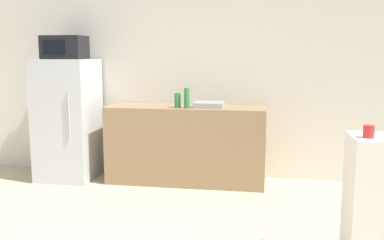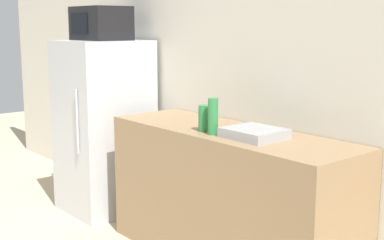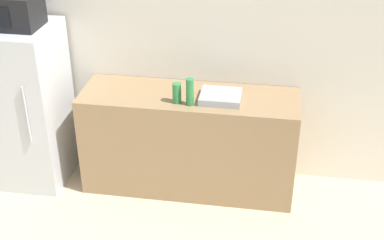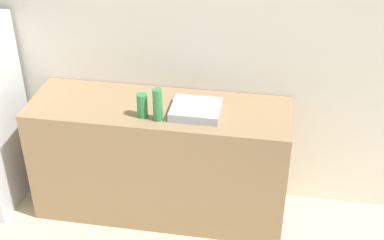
% 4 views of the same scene
% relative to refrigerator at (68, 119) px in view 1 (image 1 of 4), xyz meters
% --- Properties ---
extents(wall_back, '(8.00, 0.06, 2.60)m').
position_rel_refrigerator_xyz_m(wall_back, '(1.36, 0.40, 0.56)').
color(wall_back, silver).
rests_on(wall_back, ground_plane).
extents(refrigerator, '(0.67, 0.70, 1.48)m').
position_rel_refrigerator_xyz_m(refrigerator, '(0.00, 0.00, 0.00)').
color(refrigerator, silver).
rests_on(refrigerator, ground_plane).
extents(microwave, '(0.49, 0.35, 0.28)m').
position_rel_refrigerator_xyz_m(microwave, '(-0.00, -0.00, 0.88)').
color(microwave, black).
rests_on(microwave, refrigerator).
extents(counter, '(1.88, 0.60, 0.93)m').
position_rel_refrigerator_xyz_m(counter, '(1.48, 0.07, -0.28)').
color(counter, '#937551').
rests_on(counter, ground_plane).
extents(sink_basin, '(0.34, 0.30, 0.06)m').
position_rel_refrigerator_xyz_m(sink_basin, '(1.76, 0.02, 0.22)').
color(sink_basin, '#9EA3A8').
rests_on(sink_basin, counter).
extents(bottle_tall, '(0.07, 0.07, 0.23)m').
position_rel_refrigerator_xyz_m(bottle_tall, '(1.52, -0.10, 0.30)').
color(bottle_tall, '#2D7F42').
rests_on(bottle_tall, counter).
extents(bottle_short, '(0.07, 0.07, 0.17)m').
position_rel_refrigerator_xyz_m(bottle_short, '(1.40, -0.08, 0.27)').
color(bottle_short, '#2D7F42').
rests_on(bottle_short, counter).
extents(jar, '(0.07, 0.07, 0.09)m').
position_rel_refrigerator_xyz_m(jar, '(3.10, -1.89, 0.28)').
color(jar, red).
rests_on(jar, shelf_cabinet).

